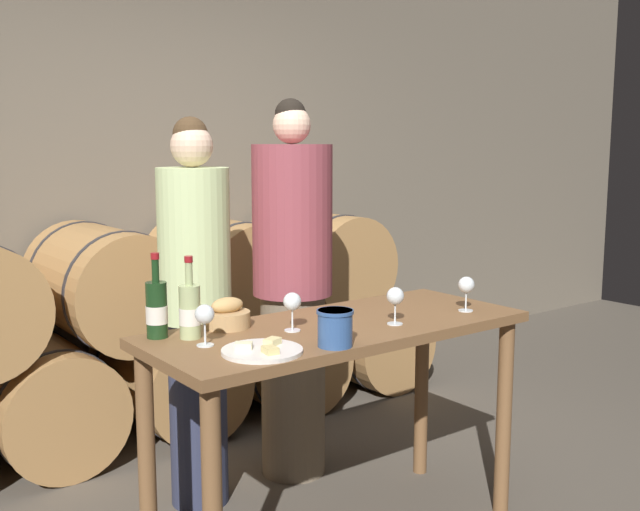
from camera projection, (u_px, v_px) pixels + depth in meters
The scene contains 14 objects.
stone_wall_back at pixel (120, 137), 4.41m from camera, with size 10.00×0.12×3.20m.
barrel_stack at pixel (167, 331), 4.13m from camera, with size 3.36×0.86×1.15m.
tasting_table at pixel (339, 359), 2.89m from camera, with size 1.51×0.61×0.88m.
person_left at pixel (196, 311), 3.18m from camera, with size 0.30×0.30×1.68m.
person_right at pixel (293, 289), 3.48m from camera, with size 0.37×0.37×1.77m.
wine_bottle_red at pixel (157, 309), 2.65m from camera, with size 0.08×0.08×0.30m.
wine_bottle_white at pixel (190, 311), 2.64m from camera, with size 0.08×0.08×0.29m.
blue_crock at pixel (335, 327), 2.54m from camera, with size 0.13×0.13×0.13m.
bread_basket at pixel (227, 316), 2.80m from camera, with size 0.17×0.17×0.11m.
cheese_plate at pixel (262, 350), 2.46m from camera, with size 0.27×0.27×0.04m.
wine_glass_far_left at pixel (205, 316), 2.54m from camera, with size 0.07×0.07×0.14m.
wine_glass_left at pixel (292, 303), 2.74m from camera, with size 0.07×0.07×0.14m.
wine_glass_center at pixel (395, 297), 2.84m from camera, with size 0.07×0.07×0.14m.
wine_glass_right at pixel (466, 286), 3.07m from camera, with size 0.07×0.07×0.14m.
Camera 1 is at (-1.74, -2.19, 1.57)m, focal length 42.00 mm.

